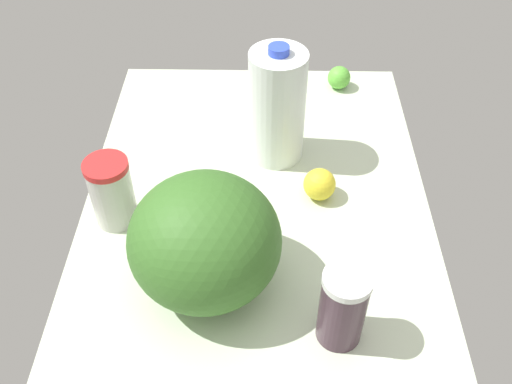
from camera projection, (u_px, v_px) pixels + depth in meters
countertop at (256, 230)px, 122.49cm from camera, size 120.00×76.00×3.00cm
tumbler_cup at (112, 192)px, 117.35cm from camera, size 9.14×9.14×15.80cm
milk_jug at (277, 107)px, 128.61cm from camera, size 12.90×12.90×29.04cm
shaker_bottle at (343, 307)px, 96.98cm from camera, size 8.38×8.38×16.57cm
watermelon at (205, 241)px, 102.58cm from camera, size 27.93×27.93×24.11cm
lime_near_front at (339, 78)px, 155.85cm from camera, size 6.22×6.22×6.22cm
lemon_beside_bowl at (320, 184)px, 125.22cm from camera, size 7.17×7.17×7.17cm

